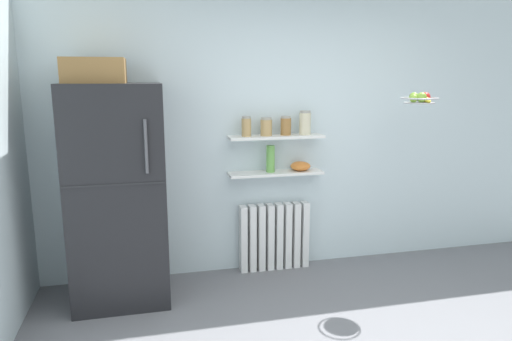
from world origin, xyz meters
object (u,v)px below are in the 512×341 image
storage_jar_0 (246,126)px  shelf_bowl (300,166)px  vase (270,159)px  refrigerator (117,189)px  storage_jar_2 (286,126)px  storage_jar_1 (266,127)px  hanging_fruit_basket (420,99)px  radiator (274,236)px  storage_jar_3 (305,123)px

storage_jar_0 → shelf_bowl: storage_jar_0 is taller
vase → refrigerator: bearing=-170.0°
refrigerator → storage_jar_2: bearing=9.0°
storage_jar_0 → refrigerator: bearing=-168.1°
storage_jar_1 → hanging_fruit_basket: 1.35m
storage_jar_1 → shelf_bowl: storage_jar_1 is taller
refrigerator → hanging_fruit_basket: size_ratio=6.23×
shelf_bowl → radiator: bearing=172.9°
storage_jar_3 → shelf_bowl: size_ratio=1.17×
storage_jar_1 → storage_jar_3: (0.37, 0.00, 0.03)m
refrigerator → storage_jar_3: 1.77m
shelf_bowl → hanging_fruit_basket: (0.90, -0.49, 0.64)m
storage_jar_0 → storage_jar_2: bearing=0.0°
vase → shelf_bowl: bearing=0.0°
radiator → storage_jar_0: 1.11m
storage_jar_1 → storage_jar_2: storage_jar_2 is taller
refrigerator → storage_jar_0: size_ratio=10.90×
radiator → shelf_bowl: bearing=-7.1°
storage_jar_3 → storage_jar_2: bearing=180.0°
radiator → storage_jar_0: (-0.28, -0.03, 1.07)m
storage_jar_1 → vase: 0.30m
storage_jar_1 → storage_jar_3: bearing=0.0°
radiator → shelf_bowl: size_ratio=3.56×
refrigerator → vase: size_ratio=7.95×
refrigerator → storage_jar_0: 1.24m
storage_jar_0 → storage_jar_1: 0.19m
storage_jar_0 → storage_jar_1: (0.19, 0.00, -0.01)m
refrigerator → storage_jar_2: 1.59m
refrigerator → shelf_bowl: refrigerator is taller
storage_jar_2 → hanging_fruit_basket: hanging_fruit_basket is taller
refrigerator → hanging_fruit_basket: (2.55, -0.25, 0.72)m
refrigerator → radiator: 1.56m
storage_jar_2 → shelf_bowl: bearing=-0.0°
refrigerator → shelf_bowl: 1.67m
storage_jar_0 → hanging_fruit_basket: hanging_fruit_basket is taller
storage_jar_0 → storage_jar_3: bearing=0.0°
storage_jar_0 → shelf_bowl: bearing=0.0°
storage_jar_0 → vase: bearing=0.0°
storage_jar_3 → hanging_fruit_basket: (0.86, -0.49, 0.24)m
storage_jar_2 → vase: storage_jar_2 is taller
radiator → storage_jar_2: 1.08m
storage_jar_3 → shelf_bowl: storage_jar_3 is taller
storage_jar_1 → vase: (0.04, 0.00, -0.30)m
refrigerator → vase: (1.36, 0.24, 0.16)m
storage_jar_3 → hanging_fruit_basket: hanging_fruit_basket is taller
vase → hanging_fruit_basket: (1.19, -0.49, 0.56)m
refrigerator → vase: refrigerator is taller
vase → shelf_bowl: size_ratio=1.31×
radiator → storage_jar_2: size_ratio=3.83×
radiator → hanging_fruit_basket: 1.83m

